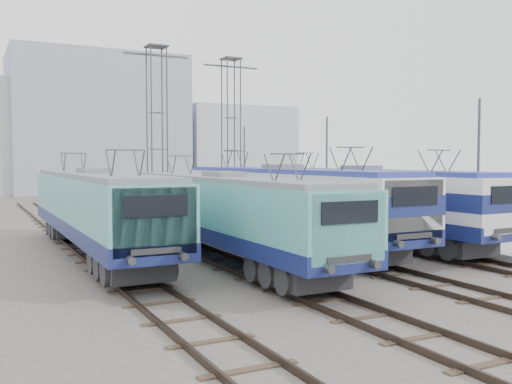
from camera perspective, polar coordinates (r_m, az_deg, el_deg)
The scene contains 13 objects.
ground at distance 20.43m, azimuth 8.99°, elevation -8.86°, with size 160.00×160.00×0.00m, color #514C47.
platform at distance 32.90m, azimuth 15.24°, elevation -4.07°, with size 4.00×70.00×0.30m, color #9E9E99.
locomotive_far_left at distance 25.85m, azimuth -15.71°, elevation -1.35°, with size 2.87×18.14×3.41m.
locomotive_center_left at distance 23.57m, azimuth -3.05°, elevation -1.83°, with size 2.78×17.52×3.30m.
locomotive_center_right at distance 28.26m, azimuth 2.83°, elevation -0.57°, with size 2.98×18.83×3.54m.
locomotive_far_right at distance 30.40m, azimuth 10.62°, elevation -0.43°, with size 2.92×18.49×3.48m.
catenary_tower_west at distance 40.00m, azimuth -9.87°, elevation 6.59°, with size 4.50×1.20×12.00m.
catenary_tower_east at distance 44.18m, azimuth -2.51°, elevation 6.31°, with size 4.50×1.20×12.00m.
mast_front at distance 27.29m, azimuth 21.32°, elevation 1.40°, with size 0.12×0.12×7.00m, color #3F4247.
mast_mid at distance 36.39m, azimuth 7.08°, elevation 2.00°, with size 0.12×0.12×7.00m, color #3F4247.
mast_rear at distance 46.82m, azimuth -1.17°, elevation 2.29°, with size 0.12×0.12×7.00m, color #3F4247.
building_center at distance 79.87m, azimuth -15.62°, elevation 6.51°, with size 22.00×14.00×18.00m, color #8C97AB.
building_east at distance 85.97m, azimuth -2.36°, elevation 4.38°, with size 16.00×12.00×12.00m, color #A8B2BA.
Camera 1 is at (-11.75, -16.16, 4.27)m, focal length 40.00 mm.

